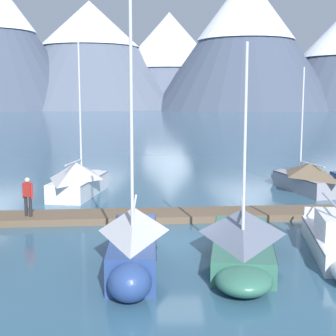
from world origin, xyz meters
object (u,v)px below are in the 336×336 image
at_px(sailboat_mid_dock_starboard, 133,240).
at_px(sailboat_far_berth, 242,238).
at_px(sailboat_end_of_dock, 305,177).
at_px(sailboat_outer_slip, 336,243).
at_px(sailboat_mid_dock_port, 80,179).
at_px(person_on_dock, 28,194).

distance_m(sailboat_mid_dock_starboard, sailboat_far_berth, 3.67).
bearing_deg(sailboat_end_of_dock, sailboat_mid_dock_starboard, -124.94).
bearing_deg(sailboat_outer_slip, sailboat_far_berth, -177.70).
height_order(sailboat_far_berth, sailboat_outer_slip, sailboat_far_berth).
relative_size(sailboat_mid_dock_starboard, sailboat_end_of_dock, 1.31).
height_order(sailboat_mid_dock_port, sailboat_outer_slip, sailboat_mid_dock_port).
xyz_separation_m(sailboat_mid_dock_port, sailboat_far_berth, (7.27, -11.35, -0.12)).
relative_size(sailboat_mid_dock_starboard, sailboat_outer_slip, 1.39).
xyz_separation_m(sailboat_mid_dock_port, sailboat_outer_slip, (10.47, -11.22, -0.34)).
xyz_separation_m(sailboat_mid_dock_starboard, sailboat_outer_slip, (6.79, 0.93, -0.38)).
bearing_deg(sailboat_mid_dock_port, sailboat_outer_slip, -46.98).
height_order(sailboat_far_berth, sailboat_end_of_dock, sailboat_far_berth).
bearing_deg(sailboat_end_of_dock, sailboat_far_berth, -114.24).
height_order(sailboat_end_of_dock, person_on_dock, sailboat_end_of_dock).
height_order(sailboat_mid_dock_port, sailboat_end_of_dock, sailboat_mid_dock_port).
bearing_deg(sailboat_far_berth, person_on_dock, 149.70).
bearing_deg(person_on_dock, sailboat_mid_dock_starboard, -49.66).
distance_m(sailboat_outer_slip, sailboat_end_of_dock, 12.27).
xyz_separation_m(sailboat_mid_dock_port, person_on_dock, (-1.19, -6.41, 0.39)).
bearing_deg(sailboat_mid_dock_starboard, sailboat_far_berth, 12.56).
distance_m(sailboat_far_berth, sailboat_end_of_dock, 13.36).
relative_size(sailboat_mid_dock_starboard, sailboat_far_berth, 1.30).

